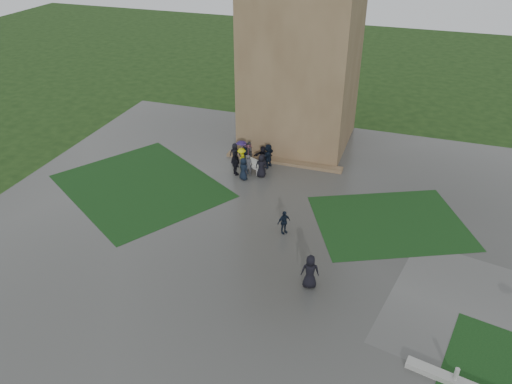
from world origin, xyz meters
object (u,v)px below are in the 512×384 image
(tower, at_px, (303,29))
(bench, at_px, (253,165))
(pedestrian_mid, at_px, (284,222))
(pedestrian_near, at_px, (310,272))

(tower, distance_m, bench, 10.79)
(tower, height_order, bench, tower)
(bench, height_order, pedestrian_mid, pedestrian_mid)
(pedestrian_near, bearing_deg, bench, -72.76)
(tower, height_order, pedestrian_mid, tower)
(tower, relative_size, pedestrian_mid, 11.85)
(bench, bearing_deg, tower, 99.31)
(pedestrian_mid, xyz_separation_m, pedestrian_near, (2.59, -4.17, 0.21))
(tower, bearing_deg, bench, -105.30)
(pedestrian_near, bearing_deg, tower, -88.59)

